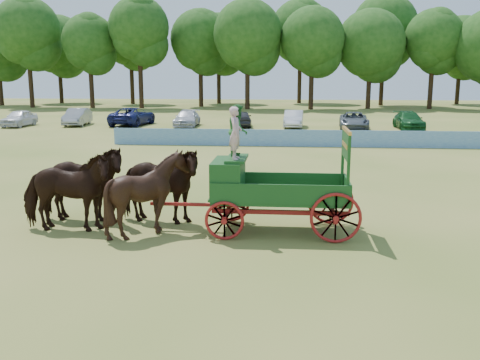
% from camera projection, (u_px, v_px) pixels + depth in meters
% --- Properties ---
extents(ground, '(160.00, 160.00, 0.00)m').
position_uv_depth(ground, '(381.00, 229.00, 15.72)').
color(ground, '#9B8946').
rests_on(ground, ground).
extents(horse_lead_left, '(2.83, 1.39, 2.35)m').
position_uv_depth(horse_lead_left, '(66.00, 192.00, 15.24)').
color(horse_lead_left, black).
rests_on(horse_lead_left, ground).
extents(horse_lead_right, '(2.86, 1.45, 2.35)m').
position_uv_depth(horse_lead_right, '(81.00, 184.00, 16.32)').
color(horse_lead_right, black).
rests_on(horse_lead_right, ground).
extents(horse_wheel_left, '(2.17, 1.94, 2.35)m').
position_uv_depth(horse_wheel_left, '(148.00, 193.00, 15.03)').
color(horse_wheel_left, black).
rests_on(horse_wheel_left, ground).
extents(horse_wheel_right, '(2.93, 1.63, 2.35)m').
position_uv_depth(horse_wheel_right, '(158.00, 186.00, 16.10)').
color(horse_wheel_right, black).
rests_on(horse_wheel_right, ground).
extents(farm_dray, '(6.00, 2.00, 3.62)m').
position_uv_depth(farm_dray, '(255.00, 177.00, 15.24)').
color(farm_dray, '#A11020').
rests_on(farm_dray, ground).
extents(sponsor_banner, '(26.00, 0.08, 1.05)m').
position_uv_depth(sponsor_banner, '(317.00, 138.00, 33.29)').
color(sponsor_banner, '#1F5CA8').
rests_on(sponsor_banner, ground).
extents(parked_cars, '(34.90, 7.13, 1.56)m').
position_uv_depth(parked_cars, '(213.00, 118.00, 45.77)').
color(parked_cars, silver).
rests_on(parked_cars, ground).
extents(treeline, '(87.86, 23.97, 15.58)m').
position_uv_depth(treeline, '(287.00, 38.00, 72.11)').
color(treeline, '#382314').
rests_on(treeline, ground).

